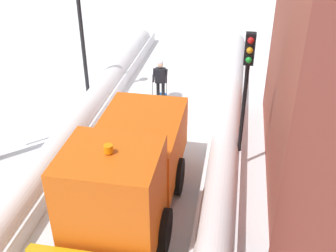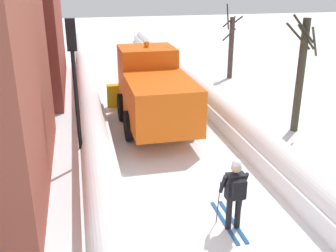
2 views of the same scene
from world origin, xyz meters
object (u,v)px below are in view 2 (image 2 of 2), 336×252
at_px(bare_tree_near, 301,73).
at_px(bare_tree_mid, 231,46).
at_px(plow_truck, 154,90).
at_px(traffic_light_pole, 74,66).
at_px(skier, 235,191).

bearing_deg(bare_tree_near, bare_tree_mid, 85.97).
relative_size(bare_tree_near, bare_tree_mid, 1.06).
bearing_deg(plow_truck, traffic_light_pole, -136.83).
xyz_separation_m(bare_tree_near, bare_tree_mid, (0.59, 8.37, -0.39)).
distance_m(plow_truck, bare_tree_near, 5.47).
bearing_deg(traffic_light_pole, bare_tree_near, 7.61).
height_order(skier, bare_tree_mid, bare_tree_mid).
height_order(skier, bare_tree_near, bare_tree_near).
height_order(traffic_light_pole, bare_tree_mid, traffic_light_pole).
distance_m(skier, traffic_light_pole, 5.89).
bearing_deg(plow_truck, bare_tree_mid, 49.57).
relative_size(skier, traffic_light_pole, 0.40).
bearing_deg(traffic_light_pole, plow_truck, 43.17).
relative_size(plow_truck, bare_tree_mid, 1.46).
bearing_deg(bare_tree_near, skier, -130.72).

